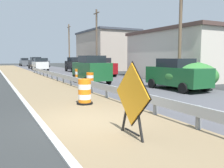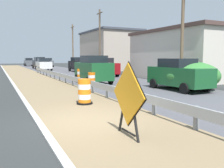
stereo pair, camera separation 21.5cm
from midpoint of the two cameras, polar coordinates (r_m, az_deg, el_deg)
The scene contains 23 objects.
ground_plane at distance 7.94m, azimuth -6.46°, elevation -8.90°, with size 160.00×160.00×0.00m, color #2B2D2D.
median_dirt_strip at distance 8.24m, azimuth -0.98°, elevation -8.27°, with size 4.05×120.00×0.01m, color #7F6B4C.
far_lane_asphalt at distance 11.85m, azimuth 25.37°, elevation -4.37°, with size 7.52×120.00×0.00m, color #4C4C51.
curb_near_edge at distance 7.62m, azimuth -15.84°, elevation -9.73°, with size 0.20×120.00×0.11m, color #ADADA8.
guardrail_median at distance 8.79m, azimuth 10.43°, elevation -4.00°, with size 0.18×54.90×0.71m.
warning_sign_diamond at distance 6.23m, azimuth 4.85°, elevation -3.11°, with size 0.08×1.73×2.01m.
traffic_barrel_nearest at distance 10.74m, azimuth -6.03°, elevation -2.08°, with size 0.72×0.72×1.13m.
traffic_barrel_close at distance 17.28m, azimuth -4.53°, elevation 0.95°, with size 0.65×0.65×1.01m.
traffic_barrel_mid at distance 20.14m, azimuth -7.26°, elevation 1.86°, with size 0.68×0.68×1.13m.
car_lead_near_lane at distance 39.99m, azimuth -15.88°, elevation 4.57°, with size 2.16×4.40×1.94m.
car_trailing_near_lane at distance 55.57m, azimuth -15.12°, elevation 5.04°, with size 2.18×4.69×1.94m.
car_lead_far_lane at distance 61.20m, azimuth -19.21°, elevation 5.00°, with size 2.02×4.21×1.92m.
car_mid_far_lane at distance 26.57m, azimuth -1.66°, elevation 4.08°, with size 2.07×4.33×2.03m.
car_trailing_far_lane at distance 19.43m, azimuth -4.22°, elevation 3.50°, with size 2.09×4.31×2.23m.
car_distant_a at distance 15.86m, azimuth 15.99°, elevation 2.25°, with size 2.03×4.44×2.01m.
car_distant_b at distance 45.73m, azimuth -16.87°, elevation 4.84°, with size 2.08×4.61×2.13m.
car_distant_c at distance 35.30m, azimuth -7.85°, elevation 4.66°, with size 2.13×4.32×2.10m.
roadside_shop_near at distance 25.03m, azimuth 18.62°, elevation 6.72°, with size 8.18×10.84×4.73m.
roadside_shop_far at distance 40.91m, azimuth -0.38°, elevation 8.02°, with size 7.36×11.18×6.46m.
utility_pole_near at distance 18.72m, azimuth 16.78°, elevation 11.32°, with size 0.24×1.80×7.26m.
utility_pole_mid at distance 33.34m, azimuth -2.76°, elevation 10.44°, with size 0.24×1.80×8.56m.
utility_pole_far at distance 45.06m, azimuth -9.22°, elevation 9.00°, with size 0.24×1.80×8.08m.
bush_roadside at distance 16.29m, azimuth 18.80°, elevation 1.90°, with size 3.57×3.57×1.81m, color #337533.
Camera 2 is at (-2.44, -7.27, 2.09)m, focal length 38.22 mm.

